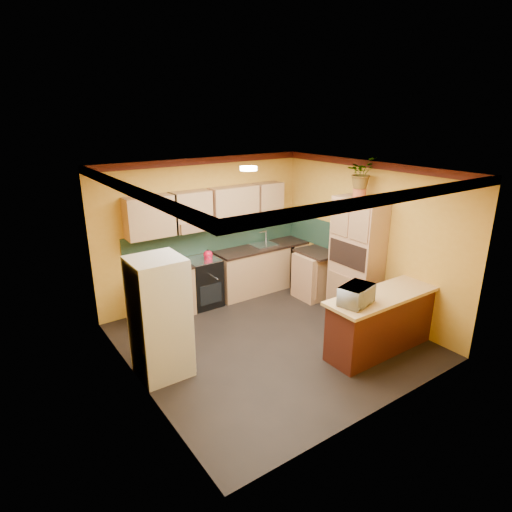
# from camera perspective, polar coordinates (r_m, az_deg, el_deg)

# --- Properties ---
(room_shell) EXTENTS (4.24, 4.24, 2.72)m
(room_shell) POSITION_cam_1_polar(r_m,az_deg,el_deg) (6.43, 0.77, 6.26)
(room_shell) COLOR black
(room_shell) RESTS_ON ground
(base_cabinets_back) EXTENTS (3.65, 0.60, 0.88)m
(base_cabinets_back) POSITION_cam_1_polar(r_m,az_deg,el_deg) (8.33, -3.28, -2.68)
(base_cabinets_back) COLOR tan
(base_cabinets_back) RESTS_ON ground
(countertop_back) EXTENTS (3.65, 0.62, 0.04)m
(countertop_back) POSITION_cam_1_polar(r_m,az_deg,el_deg) (8.17, -3.34, 0.32)
(countertop_back) COLOR black
(countertop_back) RESTS_ON base_cabinets_back
(stove) EXTENTS (0.58, 0.58, 0.91)m
(stove) POSITION_cam_1_polar(r_m,az_deg,el_deg) (8.04, -7.08, -3.50)
(stove) COLOR black
(stove) RESTS_ON ground
(kettle) EXTENTS (0.19, 0.19, 0.18)m
(kettle) POSITION_cam_1_polar(r_m,az_deg,el_deg) (7.85, -6.42, 0.22)
(kettle) COLOR red
(kettle) RESTS_ON stove
(sink) EXTENTS (0.48, 0.40, 0.03)m
(sink) POSITION_cam_1_polar(r_m,az_deg,el_deg) (8.57, 1.08, 1.48)
(sink) COLOR silver
(sink) RESTS_ON countertop_back
(base_cabinets_right) EXTENTS (0.60, 0.80, 0.88)m
(base_cabinets_right) POSITION_cam_1_polar(r_m,az_deg,el_deg) (8.46, 8.10, -2.49)
(base_cabinets_right) COLOR tan
(base_cabinets_right) RESTS_ON ground
(countertop_right) EXTENTS (0.62, 0.80, 0.04)m
(countertop_right) POSITION_cam_1_polar(r_m,az_deg,el_deg) (8.31, 8.24, 0.47)
(countertop_right) COLOR black
(countertop_right) RESTS_ON base_cabinets_right
(fridge) EXTENTS (0.68, 0.66, 1.70)m
(fridge) POSITION_cam_1_polar(r_m,az_deg,el_deg) (5.94, -12.74, -8.03)
(fridge) COLOR silver
(fridge) RESTS_ON ground
(pantry) EXTENTS (0.48, 0.90, 2.10)m
(pantry) POSITION_cam_1_polar(r_m,az_deg,el_deg) (7.68, 13.25, -0.20)
(pantry) COLOR tan
(pantry) RESTS_ON ground
(fern_pot) EXTENTS (0.22, 0.22, 0.16)m
(fern_pot) POSITION_cam_1_polar(r_m,az_deg,el_deg) (7.44, 13.61, 8.17)
(fern_pot) COLOR #A54A28
(fern_pot) RESTS_ON pantry
(fern) EXTENTS (0.54, 0.49, 0.51)m
(fern) POSITION_cam_1_polar(r_m,az_deg,el_deg) (7.38, 13.82, 10.74)
(fern) COLOR tan
(fern) RESTS_ON fern_pot
(breakfast_bar) EXTENTS (1.80, 0.55, 0.88)m
(breakfast_bar) POSITION_cam_1_polar(r_m,az_deg,el_deg) (6.79, 16.26, -8.68)
(breakfast_bar) COLOR #451B10
(breakfast_bar) RESTS_ON ground
(bar_top) EXTENTS (1.90, 0.65, 0.05)m
(bar_top) POSITION_cam_1_polar(r_m,az_deg,el_deg) (6.59, 16.63, -5.08)
(bar_top) COLOR tan
(bar_top) RESTS_ON breakfast_bar
(microwave) EXTENTS (0.57, 0.45, 0.28)m
(microwave) POSITION_cam_1_polar(r_m,az_deg,el_deg) (6.10, 13.24, -5.06)
(microwave) COLOR silver
(microwave) RESTS_ON bar_top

